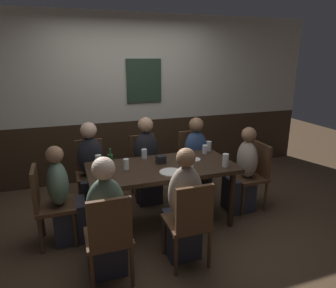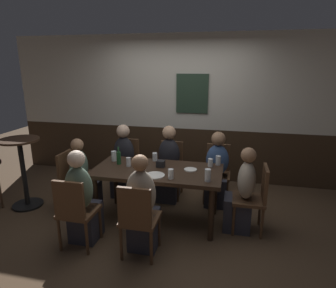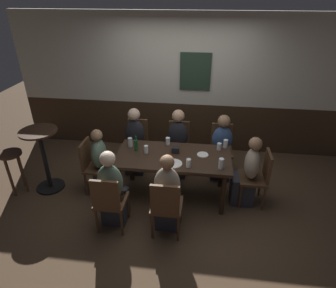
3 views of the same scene
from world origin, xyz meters
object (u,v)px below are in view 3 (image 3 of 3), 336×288
at_px(pint_glass_stout, 221,164).
at_px(person_left_near, 113,193).
at_px(person_mid_far, 177,147).
at_px(person_head_east, 247,176).
at_px(chair_head_east, 258,175).
at_px(pint_glass_pale, 168,141).
at_px(beer_glass_half, 189,163).
at_px(chair_mid_near, 166,205).
at_px(pint_glass_amber, 146,150).
at_px(chair_left_far, 137,141).
at_px(chair_left_near, 109,200).
at_px(person_right_far, 221,152).
at_px(highball_clear, 130,143).
at_px(plate_white_small, 203,155).
at_px(beer_bottle_green, 136,145).
at_px(person_head_west, 104,167).
at_px(condiment_caddy, 175,150).
at_px(plate_white_large, 173,164).
at_px(chair_mid_far, 178,143).
at_px(person_mid_near, 168,198).
at_px(bar_stool, 12,161).
at_px(dining_table, 173,160).
at_px(tumbler_short, 219,147).
at_px(side_bar_table, 44,155).
at_px(chair_right_far, 221,146).
at_px(chair_head_west, 93,164).
at_px(beer_glass_tall, 226,144).

bearing_deg(pint_glass_stout, person_left_near, -163.94).
bearing_deg(person_mid_far, person_head_east, -31.27).
relative_size(chair_head_east, person_head_east, 0.79).
bearing_deg(pint_glass_pale, beer_glass_half, -58.95).
distance_m(chair_mid_near, pint_glass_amber, 1.00).
bearing_deg(pint_glass_stout, chair_left_far, 142.87).
distance_m(chair_mid_near, chair_left_near, 0.75).
xyz_separation_m(person_mid_far, person_right_far, (0.75, -0.00, -0.02)).
height_order(highball_clear, plate_white_small, highball_clear).
bearing_deg(beer_bottle_green, person_head_west, -170.88).
xyz_separation_m(chair_left_far, condiment_caddy, (0.77, -0.73, 0.29)).
height_order(chair_left_far, plate_white_large, chair_left_far).
bearing_deg(pint_glass_amber, chair_mid_far, 62.73).
height_order(beer_glass_half, plate_white_large, beer_glass_half).
height_order(chair_mid_near, person_mid_near, person_mid_near).
bearing_deg(condiment_caddy, person_right_far, 37.85).
xyz_separation_m(chair_left_near, person_head_west, (-0.35, 0.83, -0.04)).
distance_m(person_left_near, bar_stool, 1.80).
bearing_deg(pint_glass_amber, dining_table, -3.73).
height_order(dining_table, condiment_caddy, condiment_caddy).
relative_size(chair_left_near, person_left_near, 0.76).
bearing_deg(tumbler_short, plate_white_large, -142.81).
relative_size(person_head_west, side_bar_table, 1.04).
relative_size(person_mid_near, person_left_near, 1.00).
height_order(chair_mid_near, condiment_caddy, chair_mid_near).
distance_m(chair_right_far, beer_bottle_green, 1.56).
height_order(dining_table, person_head_west, person_head_west).
xyz_separation_m(beer_glass_half, plate_white_large, (-0.22, 0.05, -0.05)).
relative_size(chair_mid_near, chair_head_west, 1.00).
distance_m(person_head_west, plate_white_small, 1.56).
bearing_deg(person_head_east, person_right_far, 117.95).
height_order(person_right_far, beer_bottle_green, person_right_far).
bearing_deg(person_head_east, condiment_caddy, 174.66).
xyz_separation_m(chair_head_east, chair_left_near, (-2.01, -0.83, 0.00)).
height_order(chair_mid_far, chair_left_near, same).
relative_size(beer_glass_tall, side_bar_table, 0.12).
relative_size(chair_mid_near, plate_white_large, 3.53).
relative_size(beer_glass_tall, pint_glass_pale, 1.11).
distance_m(chair_mid_far, beer_glass_tall, 0.96).
relative_size(chair_mid_near, person_head_east, 0.79).
bearing_deg(tumbler_short, highball_clear, -177.16).
bearing_deg(person_mid_near, chair_mid_far, 90.00).
bearing_deg(pint_glass_amber, chair_left_near, -111.29).
xyz_separation_m(dining_table, chair_head_west, (-1.27, 0.00, -0.16)).
relative_size(pint_glass_pale, plate_white_large, 0.47).
xyz_separation_m(side_bar_table, bar_stool, (-0.45, -0.15, -0.05)).
distance_m(chair_head_west, person_right_far, 2.12).
distance_m(person_mid_far, person_left_near, 1.53).
distance_m(pint_glass_stout, pint_glass_pale, 1.00).
height_order(chair_head_west, beer_bottle_green, beer_bottle_green).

